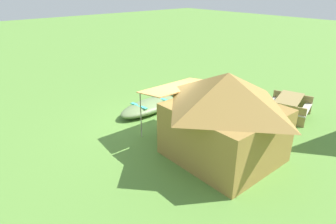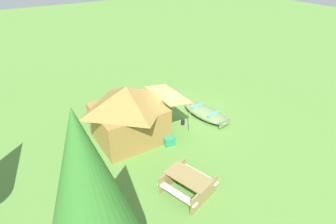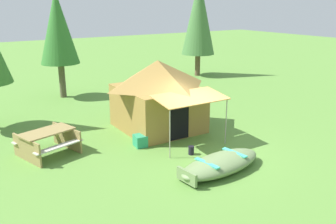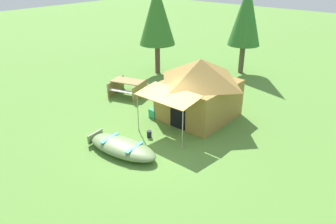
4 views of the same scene
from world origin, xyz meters
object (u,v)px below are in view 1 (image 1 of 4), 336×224
picnic_table (288,105)px  fuel_can (173,119)px  cooler_box (221,123)px  canvas_cabin_tent (225,115)px  beached_rowboat (150,106)px

picnic_table → fuel_can: (3.85, -2.52, -0.35)m
picnic_table → cooler_box: size_ratio=4.27×
canvas_cabin_tent → picnic_table: bearing=-176.9°
canvas_cabin_tent → picnic_table: 4.38m
canvas_cabin_tent → fuel_can: 3.04m
beached_rowboat → fuel_can: 1.45m
picnic_table → fuel_can: picnic_table is taller
picnic_table → cooler_box: bearing=-19.7°
beached_rowboat → picnic_table: picnic_table is taller
fuel_can → beached_rowboat: bearing=-90.4°
picnic_table → canvas_cabin_tent: bearing=3.1°
beached_rowboat → picnic_table: (-3.84, 3.96, 0.24)m
picnic_table → cooler_box: picnic_table is taller
beached_rowboat → cooler_box: bearing=109.2°
beached_rowboat → fuel_can: (0.01, 1.44, -0.10)m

